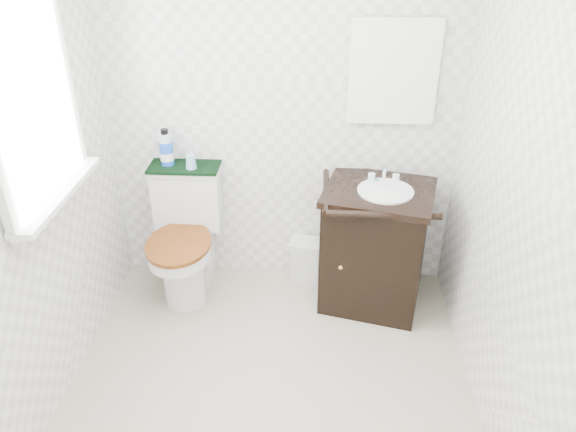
# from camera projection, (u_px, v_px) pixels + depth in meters

# --- Properties ---
(floor) EXTENTS (2.40, 2.40, 0.00)m
(floor) POSITION_uv_depth(u_px,v_px,m) (268.00, 399.00, 3.00)
(floor) COLOR #C1B79B
(floor) RESTS_ON ground
(wall_back) EXTENTS (2.40, 0.00, 2.40)m
(wall_back) POSITION_uv_depth(u_px,v_px,m) (282.00, 110.00, 3.45)
(wall_back) COLOR white
(wall_back) RESTS_ON ground
(wall_left) EXTENTS (0.00, 2.40, 2.40)m
(wall_left) POSITION_uv_depth(u_px,v_px,m) (14.00, 195.00, 2.47)
(wall_left) COLOR white
(wall_left) RESTS_ON ground
(wall_right) EXTENTS (0.00, 2.40, 2.40)m
(wall_right) POSITION_uv_depth(u_px,v_px,m) (524.00, 209.00, 2.35)
(wall_right) COLOR white
(wall_right) RESTS_ON ground
(window) EXTENTS (0.02, 0.70, 0.90)m
(window) POSITION_uv_depth(u_px,v_px,m) (29.00, 100.00, 2.51)
(window) COLOR white
(window) RESTS_ON wall_left
(mirror) EXTENTS (0.50, 0.02, 0.60)m
(mirror) POSITION_uv_depth(u_px,v_px,m) (393.00, 72.00, 3.27)
(mirror) COLOR silver
(mirror) RESTS_ON wall_back
(toilet) EXTENTS (0.46, 0.64, 0.84)m
(toilet) POSITION_uv_depth(u_px,v_px,m) (187.00, 242.00, 3.69)
(toilet) COLOR silver
(toilet) RESTS_ON floor
(vanity) EXTENTS (0.75, 0.68, 0.92)m
(vanity) POSITION_uv_depth(u_px,v_px,m) (375.00, 244.00, 3.54)
(vanity) COLOR black
(vanity) RESTS_ON floor
(trash_bin) EXTENTS (0.25, 0.21, 0.32)m
(trash_bin) POSITION_uv_depth(u_px,v_px,m) (306.00, 260.00, 3.87)
(trash_bin) COLOR silver
(trash_bin) RESTS_ON floor
(towel) EXTENTS (0.45, 0.22, 0.02)m
(towel) POSITION_uv_depth(u_px,v_px,m) (184.00, 167.00, 3.56)
(towel) COLOR black
(towel) RESTS_ON toilet
(mouthwash_bottle) EXTENTS (0.08, 0.08, 0.24)m
(mouthwash_bottle) POSITION_uv_depth(u_px,v_px,m) (166.00, 148.00, 3.52)
(mouthwash_bottle) COLOR blue
(mouthwash_bottle) RESTS_ON towel
(cup) EXTENTS (0.07, 0.07, 0.09)m
(cup) POSITION_uv_depth(u_px,v_px,m) (191.00, 162.00, 3.50)
(cup) COLOR #7EB8CF
(cup) RESTS_ON towel
(soap_bar) EXTENTS (0.07, 0.05, 0.02)m
(soap_bar) POSITION_uv_depth(u_px,v_px,m) (374.00, 180.00, 3.44)
(soap_bar) COLOR #197B6D
(soap_bar) RESTS_ON vanity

